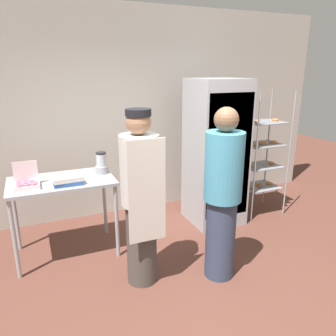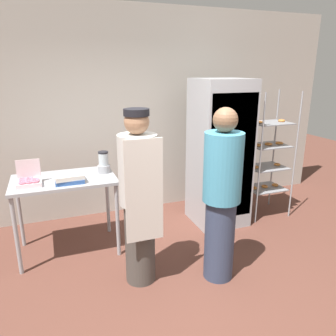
{
  "view_description": "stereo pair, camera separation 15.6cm",
  "coord_description": "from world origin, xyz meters",
  "px_view_note": "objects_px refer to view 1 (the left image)",
  "views": [
    {
      "loc": [
        -1.41,
        -2.32,
        2.12
      ],
      "look_at": [
        -0.11,
        0.72,
        1.11
      ],
      "focal_mm": 35.0,
      "sensor_mm": 36.0,
      "label": 1
    },
    {
      "loc": [
        -1.27,
        -2.38,
        2.12
      ],
      "look_at": [
        -0.11,
        0.72,
        1.11
      ],
      "focal_mm": 35.0,
      "sensor_mm": 36.0,
      "label": 2
    }
  ],
  "objects_px": {
    "person_baker": "(141,198)",
    "baking_rack": "(262,155)",
    "person_customer": "(222,195)",
    "blender_pitcher": "(101,164)",
    "donut_box": "(27,183)",
    "binder_stack": "(68,180)",
    "refrigerator": "(216,153)"
  },
  "relations": [
    {
      "from": "baking_rack",
      "to": "binder_stack",
      "type": "relative_size",
      "value": 5.74
    },
    {
      "from": "donut_box",
      "to": "blender_pitcher",
      "type": "height_order",
      "value": "donut_box"
    },
    {
      "from": "person_baker",
      "to": "person_customer",
      "type": "relative_size",
      "value": 1.0
    },
    {
      "from": "refrigerator",
      "to": "person_customer",
      "type": "relative_size",
      "value": 1.12
    },
    {
      "from": "person_baker",
      "to": "baking_rack",
      "type": "bearing_deg",
      "value": 23.21
    },
    {
      "from": "refrigerator",
      "to": "baking_rack",
      "type": "relative_size",
      "value": 1.09
    },
    {
      "from": "binder_stack",
      "to": "baking_rack",
      "type": "bearing_deg",
      "value": 5.35
    },
    {
      "from": "binder_stack",
      "to": "person_baker",
      "type": "distance_m",
      "value": 0.9
    },
    {
      "from": "baking_rack",
      "to": "person_baker",
      "type": "xyz_separation_m",
      "value": [
        -2.2,
        -0.94,
        0.03
      ]
    },
    {
      "from": "refrigerator",
      "to": "binder_stack",
      "type": "relative_size",
      "value": 6.28
    },
    {
      "from": "blender_pitcher",
      "to": "binder_stack",
      "type": "relative_size",
      "value": 0.82
    },
    {
      "from": "person_baker",
      "to": "person_customer",
      "type": "xyz_separation_m",
      "value": [
        0.78,
        -0.23,
        -0.01
      ]
    },
    {
      "from": "blender_pitcher",
      "to": "donut_box",
      "type": "bearing_deg",
      "value": -167.47
    },
    {
      "from": "donut_box",
      "to": "person_baker",
      "type": "bearing_deg",
      "value": -36.23
    },
    {
      "from": "blender_pitcher",
      "to": "person_customer",
      "type": "height_order",
      "value": "person_customer"
    },
    {
      "from": "blender_pitcher",
      "to": "person_customer",
      "type": "relative_size",
      "value": 0.15
    },
    {
      "from": "refrigerator",
      "to": "baking_rack",
      "type": "distance_m",
      "value": 0.79
    },
    {
      "from": "baking_rack",
      "to": "donut_box",
      "type": "xyz_separation_m",
      "value": [
        -3.2,
        -0.21,
        0.07
      ]
    },
    {
      "from": "baking_rack",
      "to": "refrigerator",
      "type": "bearing_deg",
      "value": 178.47
    },
    {
      "from": "refrigerator",
      "to": "binder_stack",
      "type": "height_order",
      "value": "refrigerator"
    },
    {
      "from": "person_customer",
      "to": "blender_pitcher",
      "type": "bearing_deg",
      "value": 129.75
    },
    {
      "from": "donut_box",
      "to": "baking_rack",
      "type": "bearing_deg",
      "value": 3.67
    },
    {
      "from": "binder_stack",
      "to": "person_customer",
      "type": "distance_m",
      "value": 1.65
    },
    {
      "from": "person_customer",
      "to": "person_baker",
      "type": "bearing_deg",
      "value": 163.65
    },
    {
      "from": "baking_rack",
      "to": "blender_pitcher",
      "type": "bearing_deg",
      "value": -179.49
    },
    {
      "from": "blender_pitcher",
      "to": "refrigerator",
      "type": "bearing_deg",
      "value": 1.5
    },
    {
      "from": "donut_box",
      "to": "blender_pitcher",
      "type": "bearing_deg",
      "value": 12.53
    },
    {
      "from": "blender_pitcher",
      "to": "binder_stack",
      "type": "distance_m",
      "value": 0.49
    },
    {
      "from": "baking_rack",
      "to": "donut_box",
      "type": "height_order",
      "value": "baking_rack"
    },
    {
      "from": "donut_box",
      "to": "binder_stack",
      "type": "height_order",
      "value": "donut_box"
    },
    {
      "from": "blender_pitcher",
      "to": "person_baker",
      "type": "xyz_separation_m",
      "value": [
        0.18,
        -0.92,
        -0.11
      ]
    },
    {
      "from": "donut_box",
      "to": "binder_stack",
      "type": "relative_size",
      "value": 0.82
    }
  ]
}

